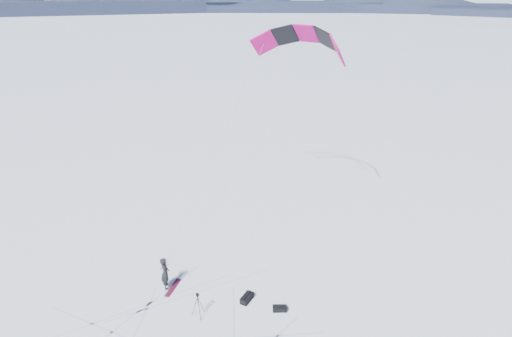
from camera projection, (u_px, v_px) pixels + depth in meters
ground at (214, 322)px, 21.47m from camera, size 1800.00×1800.00×0.00m
horizon_hills at (210, 256)px, 19.94m from camera, size 704.00×704.42×9.34m
snow_tracks at (212, 333)px, 20.77m from camera, size 17.62×14.39×0.01m
snowkiter at (167, 287)px, 23.94m from camera, size 0.62×0.79×1.93m
snowboard at (173, 288)px, 23.89m from camera, size 1.37×1.32×0.04m
tripod at (198, 302)px, 21.53m from camera, size 0.69×0.65×1.38m
gear_bag_a at (247, 298)px, 22.86m from camera, size 0.96×0.80×0.39m
gear_bag_b at (280, 308)px, 22.16m from camera, size 0.80×0.67×0.33m
power_kite at (302, 41)px, 27.80m from camera, size 13.27×7.21×11.95m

